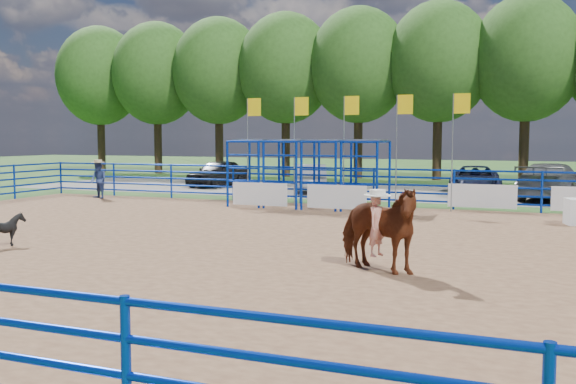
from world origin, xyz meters
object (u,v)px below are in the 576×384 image
object	(u,v)px
calf	(8,230)
car_a	(218,173)
spectator_cowboy	(98,179)
car_d	(551,181)
horse_and_rider	(377,226)
car_b	(311,178)
car_c	(475,181)

from	to	relation	value
calf	car_a	world-z (taller)	car_a
calf	spectator_cowboy	distance (m)	12.15
calf	car_d	size ratio (longest dim) A/B	0.15
horse_and_rider	car_d	bearing A→B (deg)	78.66
spectator_cowboy	car_b	size ratio (longest dim) A/B	0.41
spectator_cowboy	car_a	distance (m)	8.25
horse_and_rider	car_b	distance (m)	18.40
calf	spectator_cowboy	world-z (taller)	spectator_cowboy
horse_and_rider	calf	xyz separation A→B (m)	(-9.07, -0.45, -0.50)
car_b	car_c	distance (m)	7.66
spectator_cowboy	car_d	size ratio (longest dim) A/B	0.31
horse_and_rider	car_b	world-z (taller)	horse_and_rider
calf	car_c	xyz separation A→B (m)	(9.29, 18.43, 0.25)
car_b	horse_and_rider	bearing A→B (deg)	93.00
spectator_cowboy	car_b	xyz separation A→B (m)	(7.37, 6.58, -0.17)
horse_and_rider	spectator_cowboy	xyz separation A→B (m)	(-14.73, 10.29, -0.08)
car_b	car_d	xyz separation A→B (m)	(10.79, 0.24, 0.11)
car_d	calf	bearing A→B (deg)	65.73
car_d	car_b	bearing A→B (deg)	12.48
spectator_cowboy	car_d	world-z (taller)	spectator_cowboy
calf	car_a	bearing A→B (deg)	-18.22
car_c	car_d	world-z (taller)	car_d
spectator_cowboy	car_b	bearing A→B (deg)	41.73
spectator_cowboy	horse_and_rider	bearing A→B (deg)	-34.92
car_d	horse_and_rider	bearing A→B (deg)	89.85
car_a	car_b	xyz separation A→B (m)	(5.86, -1.53, -0.04)
spectator_cowboy	car_c	xyz separation A→B (m)	(14.96, 7.69, -0.17)
car_a	spectator_cowboy	bearing A→B (deg)	-94.27
horse_and_rider	spectator_cowboy	distance (m)	17.97
car_b	car_c	xyz separation A→B (m)	(7.58, 1.11, -0.00)
calf	car_a	size ratio (longest dim) A/B	0.20
spectator_cowboy	car_c	world-z (taller)	spectator_cowboy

